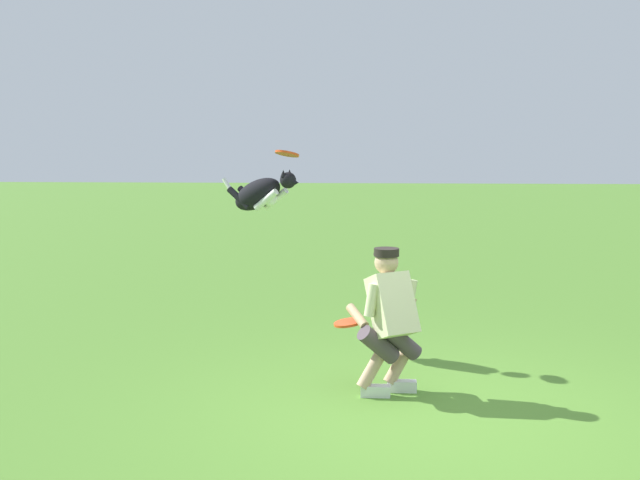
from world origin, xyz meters
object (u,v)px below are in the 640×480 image
(dog, at_px, (261,194))
(person, at_px, (390,317))
(frisbee_flying, at_px, (287,154))
(frisbee_held, at_px, (348,323))

(dog, bearing_deg, person, -19.14)
(frisbee_flying, bearing_deg, dog, -32.48)
(frisbee_flying, xyz_separation_m, frisbee_held, (-0.66, 1.24, -1.47))
(frisbee_flying, distance_m, frisbee_held, 2.03)
(dog, distance_m, frisbee_held, 2.01)
(person, xyz_separation_m, frisbee_held, (0.36, -0.13, -0.09))
(frisbee_flying, bearing_deg, person, 126.65)
(dog, height_order, frisbee_held, dog)
(frisbee_held, bearing_deg, frisbee_flying, -62.02)
(frisbee_flying, height_order, frisbee_held, frisbee_flying)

